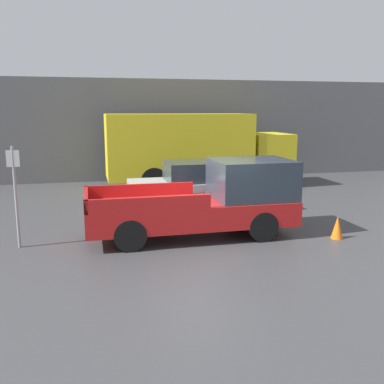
% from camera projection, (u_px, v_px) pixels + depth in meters
% --- Properties ---
extents(ground_plane, '(60.00, 60.00, 0.00)m').
position_uv_depth(ground_plane, '(207.00, 239.00, 11.33)').
color(ground_plane, '#3D3D3F').
extents(building_wall, '(28.00, 0.15, 4.82)m').
position_uv_depth(building_wall, '(151.00, 130.00, 20.67)').
color(building_wall, '#56565B').
rests_on(building_wall, ground).
extents(pickup_truck, '(5.51, 2.00, 2.04)m').
position_uv_depth(pickup_truck, '(211.00, 201.00, 11.53)').
color(pickup_truck, red).
rests_on(pickup_truck, ground).
extents(car, '(4.85, 1.93, 1.66)m').
position_uv_depth(car, '(202.00, 185.00, 14.53)').
color(car, '#B7BABF').
rests_on(car, ground).
extents(delivery_truck, '(8.03, 2.51, 3.20)m').
position_uv_depth(delivery_truck, '(193.00, 148.00, 18.51)').
color(delivery_truck, gold).
rests_on(delivery_truck, ground).
extents(parking_sign, '(0.30, 0.07, 2.52)m').
position_uv_depth(parking_sign, '(15.00, 191.00, 10.37)').
color(parking_sign, gray).
rests_on(parking_sign, ground).
extents(traffic_cone, '(0.32, 0.32, 0.61)m').
position_uv_depth(traffic_cone, '(337.00, 227.00, 11.32)').
color(traffic_cone, orange).
rests_on(traffic_cone, ground).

